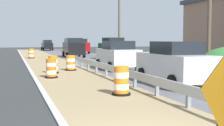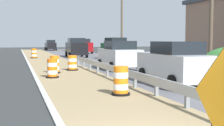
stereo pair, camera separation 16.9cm
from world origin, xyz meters
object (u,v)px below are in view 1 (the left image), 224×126
car_trailing_far_lane (174,63)px  car_trailing_near_lane (81,46)px  traffic_barrel_close (51,69)px  car_mid_far_lane (114,49)px  car_lead_far_lane (47,45)px  traffic_barrel_mid (53,65)px  car_lead_near_lane (118,55)px  car_distant_a (70,45)px  traffic_barrel_nearest (121,82)px  traffic_barrel_far (71,64)px  car_distant_b (73,48)px  utility_pole_mid (119,20)px  traffic_barrel_farther (31,54)px

car_trailing_far_lane → car_trailing_near_lane: bearing=-4.0°
traffic_barrel_close → car_mid_far_lane: (7.77, 12.50, 0.67)m
car_trailing_far_lane → car_lead_far_lane: bearing=1.8°
traffic_barrel_mid → car_lead_near_lane: car_lead_near_lane is taller
car_trailing_near_lane → car_distant_a: bearing=178.6°
traffic_barrel_nearest → traffic_barrel_far: traffic_barrel_nearest is taller
car_distant_b → utility_pole_mid: 6.34m
car_distant_b → traffic_barrel_close: bearing=167.1°
traffic_barrel_nearest → car_mid_far_lane: (5.97, 18.30, 0.65)m
car_mid_far_lane → car_distant_a: (0.40, 25.84, -0.02)m
traffic_barrel_mid → car_trailing_near_lane: bearing=73.8°
car_trailing_near_lane → car_mid_far_lane: (-0.16, -15.63, 0.03)m
traffic_barrel_farther → car_distant_a: (8.14, 20.50, 0.62)m
car_mid_far_lane → traffic_barrel_farther: bearing=-126.8°
traffic_barrel_far → car_lead_near_lane: 3.23m
car_trailing_near_lane → traffic_barrel_mid: bearing=-16.3°
traffic_barrel_nearest → traffic_barrel_farther: traffic_barrel_farther is taller
traffic_barrel_farther → car_mid_far_lane: car_mid_far_lane is taller
traffic_barrel_farther → car_trailing_far_lane: (4.96, -21.92, 0.49)m
car_lead_far_lane → traffic_barrel_mid: bearing=173.7°
car_trailing_near_lane → car_mid_far_lane: 15.64m
traffic_barrel_far → utility_pole_mid: (7.79, 12.05, 3.76)m
car_mid_far_lane → traffic_barrel_close: bearing=-34.1°
traffic_barrel_mid → car_distant_a: (7.79, 36.17, 0.62)m
car_lead_near_lane → car_lead_far_lane: 39.90m
traffic_barrel_close → car_trailing_near_lane: 29.24m
traffic_barrel_farther → car_mid_far_lane: size_ratio=0.22×
traffic_barrel_close → car_lead_far_lane: 43.30m
traffic_barrel_close → utility_pole_mid: (9.49, 15.57, 3.75)m
car_mid_far_lane → utility_pole_mid: bearing=148.6°
car_lead_near_lane → car_distant_a: (3.31, 35.17, 0.12)m
traffic_barrel_far → traffic_barrel_farther: traffic_barrel_farther is taller
car_mid_far_lane → traffic_barrel_nearest: bearing=-20.3°
car_mid_far_lane → car_trailing_far_lane: bearing=-11.7°
car_trailing_near_lane → car_lead_far_lane: bearing=-167.2°
car_trailing_near_lane → car_trailing_far_lane: bearing=-5.3°
car_lead_far_lane → car_distant_b: size_ratio=1.01×
traffic_barrel_far → traffic_barrel_farther: 14.41m
traffic_barrel_mid → utility_pole_mid: size_ratio=0.13×
car_trailing_far_lane → car_distant_a: 42.54m
traffic_barrel_nearest → car_trailing_near_lane: (6.13, 33.93, 0.62)m
traffic_barrel_nearest → car_lead_far_lane: (2.73, 48.86, 0.54)m
car_trailing_near_lane → car_distant_b: size_ratio=0.95×
car_trailing_near_lane → car_trailing_far_lane: car_trailing_near_lane is taller
traffic_barrel_nearest → traffic_barrel_far: (-0.11, 9.32, -0.03)m
traffic_barrel_nearest → traffic_barrel_mid: size_ratio=1.00×
traffic_barrel_mid → car_lead_near_lane: 4.62m
car_lead_far_lane → car_mid_far_lane: (3.24, -30.56, 0.11)m
utility_pole_mid → traffic_barrel_farther: bearing=166.6°
car_lead_near_lane → car_trailing_far_lane: bearing=-179.2°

